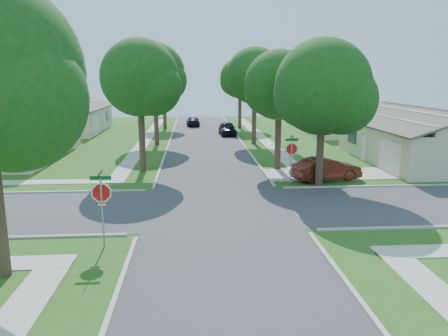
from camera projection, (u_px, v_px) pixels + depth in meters
ground at (218, 208)px, 21.79m from camera, size 100.00×100.00×0.00m
road_ns at (218, 208)px, 21.79m from camera, size 7.00×100.00×0.02m
sidewalk_ne at (260, 136)px, 47.59m from camera, size 1.20×40.00×0.04m
sidewalk_nw at (147, 137)px, 46.74m from camera, size 1.20×40.00×0.04m
driveway at (330, 174)px, 29.27m from camera, size 8.80×3.60×0.05m
stop_sign_sw at (101, 196)px, 16.46m from camera, size 1.05×0.80×2.98m
stop_sign_ne at (292, 151)px, 26.29m from camera, size 1.05×0.80×2.98m
tree_e_near at (280, 88)px, 29.75m from camera, size 4.97×4.80×8.28m
tree_e_mid at (255, 78)px, 41.34m from camera, size 5.59×5.40×9.21m
tree_e_far at (240, 80)px, 54.08m from camera, size 5.17×5.00×8.72m
tree_w_near at (141, 81)px, 29.00m from camera, size 5.38×5.20×8.97m
tree_w_mid at (155, 76)px, 40.63m from camera, size 5.80×5.60×9.56m
tree_w_far at (164, 84)px, 53.52m from camera, size 4.76×4.60×8.04m
tree_ne_corner at (324, 91)px, 25.19m from camera, size 5.80×5.60×8.66m
house_ne_near at (419, 142)px, 33.33m from camera, size 8.42×13.60×4.23m
house_ne_far at (340, 119)px, 50.89m from camera, size 8.42×13.60×4.23m
house_nw_near at (9, 139)px, 35.00m from camera, size 8.42×13.60×4.23m
house_nw_far at (68, 119)px, 51.60m from camera, size 8.42×13.60×4.23m
car_driveway at (326, 169)px, 27.51m from camera, size 4.65×2.58×1.45m
car_curb_east at (227, 128)px, 48.62m from camera, size 1.95×4.42×1.48m
car_curb_west at (193, 121)px, 57.70m from camera, size 1.88×4.23×1.21m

